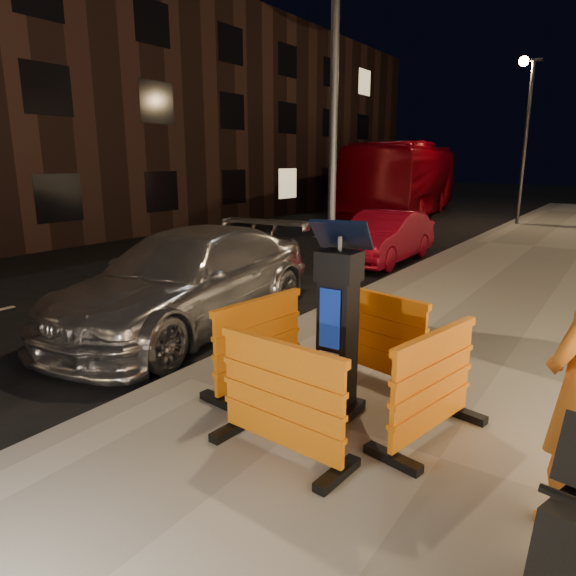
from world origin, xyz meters
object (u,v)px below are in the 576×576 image
Objects in this scene: barrier_kerbside at (259,344)px; barrier_bldgside at (433,386)px; barrier_front at (281,399)px; car_silver at (190,326)px; car_red at (383,262)px; bus_doubledecker at (404,216)px; parking_kiosk at (338,324)px; barrier_back at (378,336)px.

barrier_kerbside and barrier_bldgside have the same top height.
barrier_front reaches higher than car_silver.
car_silver is 6.67m from car_red.
barrier_front is 0.32× the size of car_red.
barrier_front is 9.59m from car_red.
car_red is at bearing -80.31° from bus_doubledecker.
car_silver is (-3.43, 1.46, -1.04)m from parking_kiosk.
car_red is 0.33× the size of bus_doubledecker.
car_red is (-2.11, 8.12, -0.65)m from barrier_kerbside.
parking_kiosk is 8.74m from car_red.
barrier_front is at bearing -80.19° from parking_kiosk.
car_silver is (-4.38, 1.46, -0.65)m from barrier_bldgside.
barrier_back is 0.32× the size of car_red.
barrier_back and barrier_kerbside have the same top height.
car_silver is 18.41m from bus_doubledecker.
car_red is (-4.01, 8.12, -0.65)m from barrier_bldgside.
barrier_back is (0.00, 0.95, -0.40)m from parking_kiosk.
bus_doubledecker is (-3.57, 18.06, 0.00)m from car_silver.
bus_doubledecker is at bearing 113.71° from barrier_front.
car_red is 12.06m from bus_doubledecker.
barrier_back is 1.34m from barrier_bldgside.
barrier_kerbside reaches higher than car_red.
barrier_kerbside is (-0.95, 0.95, 0.00)m from barrier_front.
car_silver is at bearing -94.17° from car_red.
car_red is at bearing 80.31° from car_silver.
barrier_bldgside is 0.11× the size of bus_doubledecker.
parking_kiosk is 20.76m from bus_doubledecker.
barrier_bldgside is (0.95, 0.00, -0.40)m from parking_kiosk.
parking_kiosk is at bearing -77.19° from barrier_back.
parking_kiosk is 0.34× the size of car_silver.
barrier_back is (0.00, 1.90, 0.00)m from barrier_front.
bus_doubledecker is at bearing 123.48° from barrier_back.
barrier_kerbside is at bearing -76.40° from car_red.
bus_doubledecker is (-7.00, 20.46, -0.65)m from barrier_front.
barrier_front is (0.00, -0.95, -0.40)m from parking_kiosk.
barrier_bldgside is 0.32× the size of car_red.
barrier_kerbside is at bearing -36.89° from car_silver.
car_silver is at bearing -175.56° from barrier_back.
barrier_bldgside is 0.25× the size of car_silver.
car_silver is 1.30× the size of car_red.
parking_kiosk is 0.15× the size of bus_doubledecker.
bus_doubledecker is (-7.95, 19.51, -0.65)m from barrier_bldgside.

